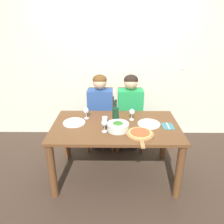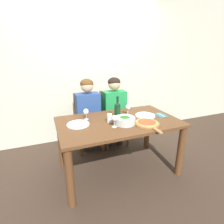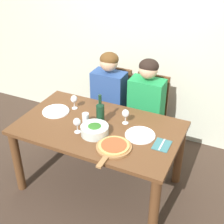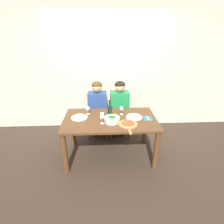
{
  "view_description": "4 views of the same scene",
  "coord_description": "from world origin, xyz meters",
  "px_view_note": "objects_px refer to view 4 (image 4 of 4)",
  "views": [
    {
      "loc": [
        -0.02,
        -2.42,
        1.94
      ],
      "look_at": [
        -0.04,
        0.08,
        0.88
      ],
      "focal_mm": 35.0,
      "sensor_mm": 36.0,
      "label": 1
    },
    {
      "loc": [
        -0.86,
        -1.94,
        1.58
      ],
      "look_at": [
        -0.06,
        0.08,
        0.84
      ],
      "focal_mm": 28.0,
      "sensor_mm": 36.0,
      "label": 2
    },
    {
      "loc": [
        1.18,
        -2.19,
        2.39
      ],
      "look_at": [
        0.08,
        0.14,
        0.85
      ],
      "focal_mm": 50.0,
      "sensor_mm": 36.0,
      "label": 3
    },
    {
      "loc": [
        -0.09,
        -2.65,
        2.04
      ],
      "look_at": [
        0.04,
        0.08,
        0.83
      ],
      "focal_mm": 28.0,
      "sensor_mm": 36.0,
      "label": 4
    }
  ],
  "objects_px": {
    "broccoli_bowl": "(112,120)",
    "wine_glass_right": "(122,109)",
    "chair_right": "(119,112)",
    "dinner_plate_right": "(134,117)",
    "wine_glass_centre": "(102,118)",
    "water_tumbler": "(102,116)",
    "dinner_plate_left": "(79,117)",
    "person_man": "(120,104)",
    "wine_bottle": "(110,111)",
    "person_woman": "(97,105)",
    "fork_on_napkin": "(148,118)",
    "wine_glass_left": "(88,109)",
    "chair_left": "(98,112)",
    "pizza_on_board": "(128,124)"
  },
  "relations": [
    {
      "from": "wine_glass_right",
      "to": "wine_glass_left",
      "type": "bearing_deg",
      "value": 176.51
    },
    {
      "from": "dinner_plate_left",
      "to": "dinner_plate_right",
      "type": "distance_m",
      "value": 0.94
    },
    {
      "from": "broccoli_bowl",
      "to": "wine_glass_right",
      "type": "relative_size",
      "value": 1.7
    },
    {
      "from": "dinner_plate_right",
      "to": "fork_on_napkin",
      "type": "bearing_deg",
      "value": -13.45
    },
    {
      "from": "chair_right",
      "to": "dinner_plate_left",
      "type": "height_order",
      "value": "chair_right"
    },
    {
      "from": "wine_bottle",
      "to": "water_tumbler",
      "type": "relative_size",
      "value": 2.77
    },
    {
      "from": "person_woman",
      "to": "wine_glass_right",
      "type": "distance_m",
      "value": 0.7
    },
    {
      "from": "chair_left",
      "to": "chair_right",
      "type": "distance_m",
      "value": 0.46
    },
    {
      "from": "chair_right",
      "to": "broccoli_bowl",
      "type": "height_order",
      "value": "chair_right"
    },
    {
      "from": "person_woman",
      "to": "dinner_plate_right",
      "type": "height_order",
      "value": "person_woman"
    },
    {
      "from": "dinner_plate_left",
      "to": "fork_on_napkin",
      "type": "bearing_deg",
      "value": -3.99
    },
    {
      "from": "dinner_plate_right",
      "to": "wine_glass_right",
      "type": "bearing_deg",
      "value": 146.61
    },
    {
      "from": "dinner_plate_right",
      "to": "wine_glass_left",
      "type": "relative_size",
      "value": 1.84
    },
    {
      "from": "wine_glass_centre",
      "to": "water_tumbler",
      "type": "distance_m",
      "value": 0.16
    },
    {
      "from": "wine_glass_left",
      "to": "water_tumbler",
      "type": "relative_size",
      "value": 1.32
    },
    {
      "from": "person_man",
      "to": "dinner_plate_right",
      "type": "bearing_deg",
      "value": -74.48
    },
    {
      "from": "dinner_plate_left",
      "to": "dinner_plate_right",
      "type": "bearing_deg",
      "value": -1.68
    },
    {
      "from": "broccoli_bowl",
      "to": "fork_on_napkin",
      "type": "height_order",
      "value": "broccoli_bowl"
    },
    {
      "from": "person_man",
      "to": "wine_bottle",
      "type": "distance_m",
      "value": 0.71
    },
    {
      "from": "broccoli_bowl",
      "to": "dinner_plate_left",
      "type": "relative_size",
      "value": 0.92
    },
    {
      "from": "fork_on_napkin",
      "to": "chair_left",
      "type": "bearing_deg",
      "value": 135.98
    },
    {
      "from": "wine_glass_centre",
      "to": "water_tumbler",
      "type": "height_order",
      "value": "wine_glass_centre"
    },
    {
      "from": "wine_bottle",
      "to": "wine_glass_right",
      "type": "distance_m",
      "value": 0.24
    },
    {
      "from": "dinner_plate_right",
      "to": "wine_glass_right",
      "type": "height_order",
      "value": "wine_glass_right"
    },
    {
      "from": "dinner_plate_left",
      "to": "person_woman",
      "type": "bearing_deg",
      "value": 65.75
    },
    {
      "from": "chair_right",
      "to": "person_woman",
      "type": "xyz_separation_m",
      "value": [
        -0.46,
        -0.12,
        0.22
      ]
    },
    {
      "from": "person_man",
      "to": "fork_on_napkin",
      "type": "bearing_deg",
      "value": -60.51
    },
    {
      "from": "person_woman",
      "to": "fork_on_napkin",
      "type": "bearing_deg",
      "value": -39.78
    },
    {
      "from": "broccoli_bowl",
      "to": "person_woman",
      "type": "bearing_deg",
      "value": 107.46
    },
    {
      "from": "chair_left",
      "to": "wine_glass_right",
      "type": "relative_size",
      "value": 6.3
    },
    {
      "from": "broccoli_bowl",
      "to": "chair_right",
      "type": "bearing_deg",
      "value": 77.88
    },
    {
      "from": "chair_right",
      "to": "wine_glass_centre",
      "type": "distance_m",
      "value": 1.1
    },
    {
      "from": "chair_right",
      "to": "person_man",
      "type": "xyz_separation_m",
      "value": [
        0.0,
        -0.12,
        0.22
      ]
    },
    {
      "from": "chair_left",
      "to": "pizza_on_board",
      "type": "relative_size",
      "value": 2.11
    },
    {
      "from": "dinner_plate_left",
      "to": "wine_glass_left",
      "type": "xyz_separation_m",
      "value": [
        0.14,
        0.14,
        0.1
      ]
    },
    {
      "from": "person_woman",
      "to": "water_tumbler",
      "type": "relative_size",
      "value": 10.5
    },
    {
      "from": "person_man",
      "to": "fork_on_napkin",
      "type": "distance_m",
      "value": 0.83
    },
    {
      "from": "wine_glass_right",
      "to": "dinner_plate_right",
      "type": "bearing_deg",
      "value": -33.39
    },
    {
      "from": "fork_on_napkin",
      "to": "wine_glass_right",
      "type": "bearing_deg",
      "value": 156.24
    },
    {
      "from": "person_woman",
      "to": "broccoli_bowl",
      "type": "distance_m",
      "value": 0.86
    },
    {
      "from": "wine_glass_left",
      "to": "chair_right",
      "type": "bearing_deg",
      "value": 45.19
    },
    {
      "from": "chair_left",
      "to": "water_tumbler",
      "type": "distance_m",
      "value": 0.88
    },
    {
      "from": "water_tumbler",
      "to": "person_man",
      "type": "bearing_deg",
      "value": 63.01
    },
    {
      "from": "person_man",
      "to": "wine_glass_right",
      "type": "distance_m",
      "value": 0.55
    },
    {
      "from": "dinner_plate_right",
      "to": "water_tumbler",
      "type": "bearing_deg",
      "value": -176.17
    },
    {
      "from": "chair_left",
      "to": "dinner_plate_right",
      "type": "xyz_separation_m",
      "value": [
        0.65,
        -0.79,
        0.25
      ]
    },
    {
      "from": "broccoli_bowl",
      "to": "wine_glass_right",
      "type": "xyz_separation_m",
      "value": [
        0.18,
        0.29,
        0.06
      ]
    },
    {
      "from": "broccoli_bowl",
      "to": "fork_on_napkin",
      "type": "relative_size",
      "value": 1.43
    },
    {
      "from": "broccoli_bowl",
      "to": "fork_on_napkin",
      "type": "xyz_separation_m",
      "value": [
        0.61,
        0.1,
        -0.04
      ]
    },
    {
      "from": "chair_right",
      "to": "dinner_plate_right",
      "type": "bearing_deg",
      "value": -76.68
    }
  ]
}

